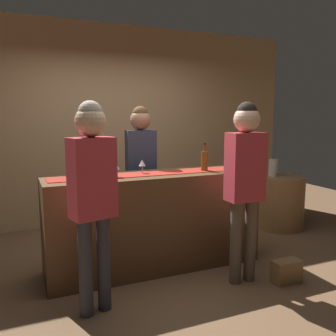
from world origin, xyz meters
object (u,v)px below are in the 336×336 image
object	(u,v)px
customer_sipping	(245,173)
round_side_table	(279,202)
wine_glass_mid_counter	(230,159)
customer_browsing	(92,185)
bartender	(141,162)
wine_glass_near_customer	(116,167)
wine_glass_far_end	(142,163)
vase_on_side_table	(273,168)
handbag	(286,271)
wine_bottle_amber	(204,160)
wine_bottle_green	(73,166)

from	to	relation	value
customer_sipping	round_side_table	xyz separation A→B (m)	(1.48, 1.24, -0.70)
wine_glass_mid_counter	customer_browsing	xyz separation A→B (m)	(-1.69, -0.69, -0.05)
wine_glass_mid_counter	bartender	distance (m)	1.03
wine_glass_near_customer	wine_glass_far_end	size ratio (longest dim) A/B	1.00
wine_glass_mid_counter	vase_on_side_table	xyz separation A→B (m)	(1.13, 0.62, -0.25)
wine_glass_mid_counter	customer_sipping	world-z (taller)	customer_sipping
vase_on_side_table	handbag	size ratio (longest dim) A/B	0.86
wine_glass_mid_counter	round_side_table	distance (m)	1.51
bartender	customer_browsing	distance (m)	1.48
vase_on_side_table	wine_bottle_amber	bearing A→B (deg)	-155.31
wine_bottle_amber	customer_browsing	distance (m)	1.47
wine_glass_near_customer	customer_browsing	distance (m)	0.68
bartender	customer_browsing	size ratio (longest dim) A/B	1.00
wine_bottle_amber	bartender	bearing A→B (deg)	129.72
wine_glass_mid_counter	wine_glass_far_end	bearing A→B (deg)	178.50
wine_glass_far_end	vase_on_side_table	world-z (taller)	wine_glass_far_end
bartender	customer_browsing	bearing A→B (deg)	62.17
customer_browsing	customer_sipping	bearing A→B (deg)	-14.46
handbag	wine_glass_far_end	bearing A→B (deg)	141.55
vase_on_side_table	wine_glass_near_customer	bearing A→B (deg)	-163.79
wine_glass_near_customer	handbag	xyz separation A→B (m)	(1.45, -0.78, -1.00)
wine_bottle_green	vase_on_side_table	world-z (taller)	wine_bottle_green
wine_glass_far_end	handbag	world-z (taller)	wine_glass_far_end
wine_glass_near_customer	wine_glass_mid_counter	xyz separation A→B (m)	(1.35, 0.10, 0.00)
wine_bottle_green	bartender	world-z (taller)	bartender
customer_sipping	handbag	xyz separation A→B (m)	(0.38, -0.19, -0.96)
wine_bottle_green	vase_on_side_table	bearing A→B (deg)	11.68
wine_glass_far_end	customer_browsing	xyz separation A→B (m)	(-0.66, -0.71, -0.05)
round_side_table	handbag	xyz separation A→B (m)	(-1.10, -1.43, -0.26)
bartender	handbag	size ratio (longest dim) A/B	6.08
wine_glass_near_customer	vase_on_side_table	xyz separation A→B (m)	(2.48, 0.72, -0.25)
handbag	wine_bottle_amber	bearing A→B (deg)	119.72
bartender	customer_sipping	xyz separation A→B (m)	(0.60, -1.24, 0.01)
wine_bottle_green	wine_glass_near_customer	xyz separation A→B (m)	(0.39, -0.13, -0.01)
wine_glass_mid_counter	handbag	bearing A→B (deg)	-83.30
bartender	customer_browsing	world-z (taller)	customer_browsing
round_side_table	wine_bottle_green	bearing A→B (deg)	-170.01
wine_glass_near_customer	wine_bottle_green	bearing A→B (deg)	161.73
wine_bottle_amber	wine_glass_mid_counter	distance (m)	0.37
wine_glass_near_customer	vase_on_side_table	size ratio (longest dim) A/B	0.60
round_side_table	wine_glass_near_customer	bearing A→B (deg)	-165.80
wine_glass_near_customer	round_side_table	size ratio (longest dim) A/B	0.19
vase_on_side_table	customer_browsing	bearing A→B (deg)	-155.17
round_side_table	vase_on_side_table	size ratio (longest dim) A/B	3.08
wine_bottle_amber	handbag	distance (m)	1.37
wine_glass_far_end	customer_browsing	size ratio (longest dim) A/B	0.08
wine_bottle_amber	vase_on_side_table	world-z (taller)	wine_bottle_amber
bartender	round_side_table	size ratio (longest dim) A/B	2.30
wine_bottle_amber	round_side_table	size ratio (longest dim) A/B	0.41
customer_sipping	customer_browsing	xyz separation A→B (m)	(-1.42, 0.00, -0.01)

